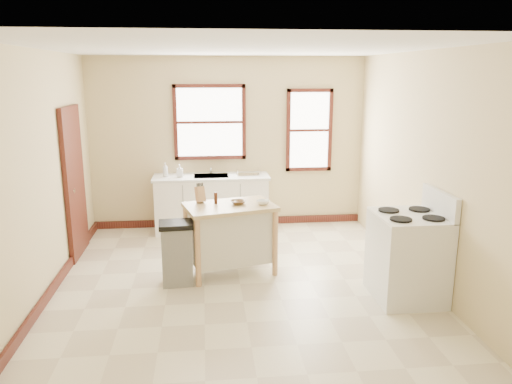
{
  "coord_description": "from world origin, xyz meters",
  "views": [
    {
      "loc": [
        -0.4,
        -5.7,
        2.54
      ],
      "look_at": [
        0.24,
        0.4,
        1.07
      ],
      "focal_mm": 35.0,
      "sensor_mm": 36.0,
      "label": 1
    }
  ],
  "objects_px": {
    "dish_rack": "(248,172)",
    "bowl_b": "(240,202)",
    "pepper_grinder": "(216,198)",
    "bowl_c": "(263,202)",
    "bowl_a": "(238,202)",
    "knife_block": "(200,195)",
    "gas_stove": "(408,245)",
    "kitchen_island": "(230,239)",
    "trash_bin": "(177,253)",
    "soap_bottle_a": "(165,170)",
    "soap_bottle_b": "(180,171)"
  },
  "relations": [
    {
      "from": "bowl_b",
      "to": "gas_stove",
      "type": "distance_m",
      "value": 2.11
    },
    {
      "from": "pepper_grinder",
      "to": "gas_stove",
      "type": "xyz_separation_m",
      "value": [
        2.14,
        -1.05,
        -0.35
      ]
    },
    {
      "from": "dish_rack",
      "to": "bowl_b",
      "type": "distance_m",
      "value": 1.75
    },
    {
      "from": "kitchen_island",
      "to": "bowl_a",
      "type": "distance_m",
      "value": 0.49
    },
    {
      "from": "bowl_b",
      "to": "bowl_c",
      "type": "bearing_deg",
      "value": -10.7
    },
    {
      "from": "dish_rack",
      "to": "gas_stove",
      "type": "height_order",
      "value": "gas_stove"
    },
    {
      "from": "pepper_grinder",
      "to": "gas_stove",
      "type": "relative_size",
      "value": 0.12
    },
    {
      "from": "soap_bottle_a",
      "to": "knife_block",
      "type": "height_order",
      "value": "soap_bottle_a"
    },
    {
      "from": "pepper_grinder",
      "to": "bowl_a",
      "type": "distance_m",
      "value": 0.29
    },
    {
      "from": "soap_bottle_a",
      "to": "bowl_c",
      "type": "height_order",
      "value": "soap_bottle_a"
    },
    {
      "from": "knife_block",
      "to": "trash_bin",
      "type": "distance_m",
      "value": 0.82
    },
    {
      "from": "pepper_grinder",
      "to": "bowl_b",
      "type": "relative_size",
      "value": 1.01
    },
    {
      "from": "dish_rack",
      "to": "bowl_c",
      "type": "bearing_deg",
      "value": -74.21
    },
    {
      "from": "pepper_grinder",
      "to": "bowl_b",
      "type": "xyz_separation_m",
      "value": [
        0.31,
        -0.05,
        -0.06
      ]
    },
    {
      "from": "soap_bottle_a",
      "to": "pepper_grinder",
      "type": "xyz_separation_m",
      "value": [
        0.75,
        -1.7,
        -0.05
      ]
    },
    {
      "from": "kitchen_island",
      "to": "bowl_b",
      "type": "xyz_separation_m",
      "value": [
        0.13,
        0.04,
        0.47
      ]
    },
    {
      "from": "kitchen_island",
      "to": "gas_stove",
      "type": "height_order",
      "value": "gas_stove"
    },
    {
      "from": "bowl_a",
      "to": "dish_rack",
      "type": "bearing_deg",
      "value": 80.76
    },
    {
      "from": "pepper_grinder",
      "to": "bowl_a",
      "type": "bearing_deg",
      "value": -10.56
    },
    {
      "from": "trash_bin",
      "to": "pepper_grinder",
      "type": "bearing_deg",
      "value": 34.04
    },
    {
      "from": "dish_rack",
      "to": "knife_block",
      "type": "distance_m",
      "value": 1.78
    },
    {
      "from": "soap_bottle_b",
      "to": "bowl_c",
      "type": "height_order",
      "value": "soap_bottle_b"
    },
    {
      "from": "dish_rack",
      "to": "trash_bin",
      "type": "bearing_deg",
      "value": -102.3
    },
    {
      "from": "dish_rack",
      "to": "gas_stove",
      "type": "bearing_deg",
      "value": -45.35
    },
    {
      "from": "bowl_b",
      "to": "gas_stove",
      "type": "xyz_separation_m",
      "value": [
        1.83,
        -1.01,
        -0.29
      ]
    },
    {
      "from": "knife_block",
      "to": "pepper_grinder",
      "type": "relative_size",
      "value": 1.33
    },
    {
      "from": "bowl_a",
      "to": "gas_stove",
      "type": "relative_size",
      "value": 0.15
    },
    {
      "from": "trash_bin",
      "to": "gas_stove",
      "type": "bearing_deg",
      "value": -18.36
    },
    {
      "from": "soap_bottle_b",
      "to": "trash_bin",
      "type": "height_order",
      "value": "soap_bottle_b"
    },
    {
      "from": "soap_bottle_b",
      "to": "bowl_b",
      "type": "bearing_deg",
      "value": -63.35
    },
    {
      "from": "soap_bottle_b",
      "to": "bowl_c",
      "type": "distance_m",
      "value": 2.08
    },
    {
      "from": "knife_block",
      "to": "bowl_b",
      "type": "distance_m",
      "value": 0.53
    },
    {
      "from": "kitchen_island",
      "to": "trash_bin",
      "type": "bearing_deg",
      "value": -169.88
    },
    {
      "from": "pepper_grinder",
      "to": "bowl_c",
      "type": "relative_size",
      "value": 0.89
    },
    {
      "from": "bowl_b",
      "to": "bowl_c",
      "type": "xyz_separation_m",
      "value": [
        0.29,
        -0.05,
        0.01
      ]
    },
    {
      "from": "dish_rack",
      "to": "bowl_a",
      "type": "distance_m",
      "value": 1.76
    },
    {
      "from": "bowl_c",
      "to": "bowl_a",
      "type": "bearing_deg",
      "value": 171.12
    },
    {
      "from": "soap_bottle_a",
      "to": "soap_bottle_b",
      "type": "bearing_deg",
      "value": -4.62
    },
    {
      "from": "soap_bottle_a",
      "to": "soap_bottle_b",
      "type": "height_order",
      "value": "soap_bottle_a"
    },
    {
      "from": "soap_bottle_a",
      "to": "gas_stove",
      "type": "bearing_deg",
      "value": -35.67
    },
    {
      "from": "soap_bottle_a",
      "to": "pepper_grinder",
      "type": "height_order",
      "value": "soap_bottle_a"
    },
    {
      "from": "bowl_c",
      "to": "trash_bin",
      "type": "distance_m",
      "value": 1.25
    },
    {
      "from": "trash_bin",
      "to": "bowl_b",
      "type": "bearing_deg",
      "value": 18.87
    },
    {
      "from": "bowl_c",
      "to": "pepper_grinder",
      "type": "bearing_deg",
      "value": 170.33
    },
    {
      "from": "bowl_c",
      "to": "trash_bin",
      "type": "height_order",
      "value": "bowl_c"
    },
    {
      "from": "pepper_grinder",
      "to": "gas_stove",
      "type": "distance_m",
      "value": 2.41
    },
    {
      "from": "trash_bin",
      "to": "bowl_a",
      "type": "bearing_deg",
      "value": 19.34
    },
    {
      "from": "gas_stove",
      "to": "soap_bottle_b",
      "type": "bearing_deg",
      "value": 134.69
    },
    {
      "from": "dish_rack",
      "to": "bowl_b",
      "type": "bearing_deg",
      "value": -83.66
    },
    {
      "from": "soap_bottle_a",
      "to": "trash_bin",
      "type": "relative_size",
      "value": 0.29
    }
  ]
}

